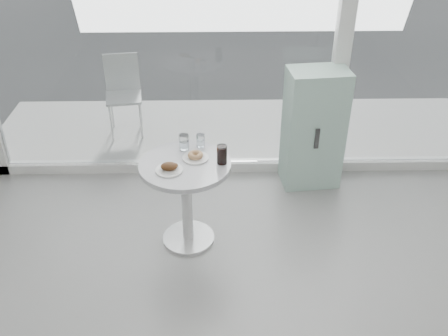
{
  "coord_description": "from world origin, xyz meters",
  "views": [
    {
      "loc": [
        -0.26,
        -1.37,
        2.82
      ],
      "look_at": [
        -0.2,
        1.7,
        0.85
      ],
      "focal_mm": 40.0,
      "sensor_mm": 36.0,
      "label": 1
    }
  ],
  "objects_px": {
    "main_table": "(186,186)",
    "mint_cabinet": "(313,129)",
    "cola_glass": "(222,155)",
    "patio_chair": "(123,89)",
    "plate_donut": "(195,156)",
    "plate_fritter": "(170,168)",
    "water_tumbler_a": "(184,143)",
    "water_tumbler_b": "(201,141)"
  },
  "relations": [
    {
      "from": "patio_chair",
      "to": "cola_glass",
      "type": "xyz_separation_m",
      "value": [
        1.07,
        -1.91,
        0.29
      ]
    },
    {
      "from": "mint_cabinet",
      "to": "water_tumbler_b",
      "type": "xyz_separation_m",
      "value": [
        -1.05,
        -0.62,
        0.23
      ]
    },
    {
      "from": "mint_cabinet",
      "to": "cola_glass",
      "type": "relative_size",
      "value": 7.74
    },
    {
      "from": "plate_donut",
      "to": "cola_glass",
      "type": "height_order",
      "value": "cola_glass"
    },
    {
      "from": "mint_cabinet",
      "to": "water_tumbler_a",
      "type": "xyz_separation_m",
      "value": [
        -1.18,
        -0.67,
        0.24
      ]
    },
    {
      "from": "main_table",
      "to": "water_tumbler_b",
      "type": "distance_m",
      "value": 0.39
    },
    {
      "from": "patio_chair",
      "to": "plate_donut",
      "type": "relative_size",
      "value": 4.26
    },
    {
      "from": "plate_fritter",
      "to": "water_tumbler_a",
      "type": "distance_m",
      "value": 0.33
    },
    {
      "from": "plate_fritter",
      "to": "water_tumbler_b",
      "type": "relative_size",
      "value": 1.91
    },
    {
      "from": "main_table",
      "to": "water_tumbler_a",
      "type": "xyz_separation_m",
      "value": [
        -0.01,
        0.21,
        0.28
      ]
    },
    {
      "from": "patio_chair",
      "to": "water_tumbler_a",
      "type": "relative_size",
      "value": 6.83
    },
    {
      "from": "water_tumbler_b",
      "to": "cola_glass",
      "type": "distance_m",
      "value": 0.31
    },
    {
      "from": "mint_cabinet",
      "to": "patio_chair",
      "type": "xyz_separation_m",
      "value": [
        -1.95,
        1.03,
        -0.04
      ]
    },
    {
      "from": "main_table",
      "to": "patio_chair",
      "type": "bearing_deg",
      "value": 112.32
    },
    {
      "from": "mint_cabinet",
      "to": "plate_fritter",
      "type": "xyz_separation_m",
      "value": [
        -1.28,
        -0.98,
        0.21
      ]
    },
    {
      "from": "main_table",
      "to": "water_tumbler_a",
      "type": "relative_size",
      "value": 5.95
    },
    {
      "from": "plate_donut",
      "to": "cola_glass",
      "type": "xyz_separation_m",
      "value": [
        0.21,
        -0.07,
        0.05
      ]
    },
    {
      "from": "patio_chair",
      "to": "plate_donut",
      "type": "distance_m",
      "value": 2.05
    },
    {
      "from": "main_table",
      "to": "plate_fritter",
      "type": "bearing_deg",
      "value": -136.08
    },
    {
      "from": "plate_fritter",
      "to": "plate_donut",
      "type": "bearing_deg",
      "value": 42.21
    },
    {
      "from": "plate_donut",
      "to": "mint_cabinet",
      "type": "bearing_deg",
      "value": 36.76
    },
    {
      "from": "patio_chair",
      "to": "plate_fritter",
      "type": "xyz_separation_m",
      "value": [
        0.68,
        -2.02,
        0.24
      ]
    },
    {
      "from": "main_table",
      "to": "plate_donut",
      "type": "xyz_separation_m",
      "value": [
        0.08,
        0.07,
        0.24
      ]
    },
    {
      "from": "patio_chair",
      "to": "water_tumbler_a",
      "type": "height_order",
      "value": "patio_chair"
    },
    {
      "from": "patio_chair",
      "to": "cola_glass",
      "type": "height_order",
      "value": "patio_chair"
    },
    {
      "from": "main_table",
      "to": "mint_cabinet",
      "type": "height_order",
      "value": "mint_cabinet"
    },
    {
      "from": "water_tumbler_b",
      "to": "water_tumbler_a",
      "type": "bearing_deg",
      "value": -162.93
    },
    {
      "from": "main_table",
      "to": "water_tumbler_a",
      "type": "height_order",
      "value": "water_tumbler_a"
    },
    {
      "from": "water_tumbler_a",
      "to": "main_table",
      "type": "bearing_deg",
      "value": -86.28
    },
    {
      "from": "main_table",
      "to": "cola_glass",
      "type": "bearing_deg",
      "value": -0.17
    },
    {
      "from": "mint_cabinet",
      "to": "cola_glass",
      "type": "height_order",
      "value": "mint_cabinet"
    },
    {
      "from": "water_tumbler_a",
      "to": "plate_fritter",
      "type": "bearing_deg",
      "value": -106.53
    },
    {
      "from": "plate_donut",
      "to": "water_tumbler_b",
      "type": "relative_size",
      "value": 1.89
    },
    {
      "from": "main_table",
      "to": "plate_fritter",
      "type": "relative_size",
      "value": 3.68
    },
    {
      "from": "mint_cabinet",
      "to": "water_tumbler_a",
      "type": "bearing_deg",
      "value": -156.68
    },
    {
      "from": "plate_fritter",
      "to": "water_tumbler_a",
      "type": "height_order",
      "value": "water_tumbler_a"
    },
    {
      "from": "plate_donut",
      "to": "water_tumbler_a",
      "type": "height_order",
      "value": "water_tumbler_a"
    },
    {
      "from": "plate_donut",
      "to": "cola_glass",
      "type": "distance_m",
      "value": 0.22
    },
    {
      "from": "main_table",
      "to": "patio_chair",
      "type": "height_order",
      "value": "patio_chair"
    },
    {
      "from": "main_table",
      "to": "plate_fritter",
      "type": "xyz_separation_m",
      "value": [
        -0.11,
        -0.1,
        0.25
      ]
    },
    {
      "from": "plate_fritter",
      "to": "water_tumbler_b",
      "type": "height_order",
      "value": "water_tumbler_b"
    },
    {
      "from": "mint_cabinet",
      "to": "plate_fritter",
      "type": "bearing_deg",
      "value": -148.42
    }
  ]
}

